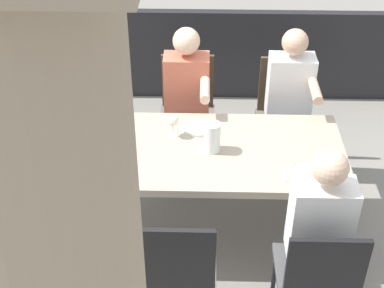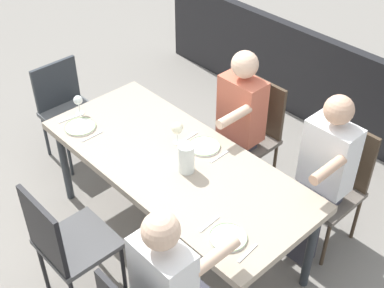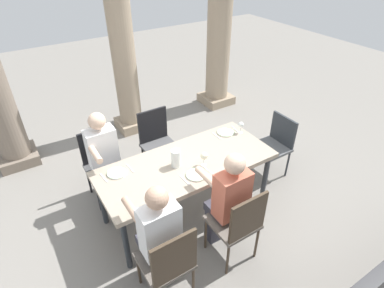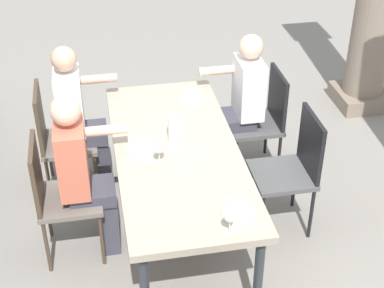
{
  "view_description": "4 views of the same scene",
  "coord_description": "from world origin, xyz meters",
  "px_view_note": "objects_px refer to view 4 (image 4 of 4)",
  "views": [
    {
      "loc": [
        -0.08,
        2.98,
        2.91
      ],
      "look_at": [
        0.0,
        -0.0,
        0.79
      ],
      "focal_mm": 52.21,
      "sensor_mm": 36.0,
      "label": 1
    },
    {
      "loc": [
        -2.06,
        1.76,
        3.0
      ],
      "look_at": [
        -0.08,
        -0.08,
        0.9
      ],
      "focal_mm": 48.71,
      "sensor_mm": 36.0,
      "label": 2
    },
    {
      "loc": [
        -1.45,
        -2.38,
        2.92
      ],
      "look_at": [
        0.13,
        0.1,
        0.9
      ],
      "focal_mm": 29.35,
      "sensor_mm": 36.0,
      "label": 3
    },
    {
      "loc": [
        3.42,
        -0.53,
        3.08
      ],
      "look_at": [
        0.1,
        0.09,
        0.85
      ],
      "focal_mm": 55.37,
      "sensor_mm": 36.0,
      "label": 4
    }
  ],
  "objects_px": {
    "chair_west_north": "(263,116)",
    "plate_0": "(192,97)",
    "chair_mid_north": "(293,165)",
    "wine_glass_2": "(230,217)",
    "chair_mid_south": "(57,192)",
    "diner_guest_third": "(84,172)",
    "chair_west_south": "(57,135)",
    "plate_1": "(142,150)",
    "dining_table": "(177,157)",
    "diner_woman_green": "(80,116)",
    "diner_man_white": "(240,102)",
    "water_pitcher": "(176,129)",
    "wine_glass_1": "(159,148)",
    "plate_2": "(239,212)"
  },
  "relations": [
    {
      "from": "chair_west_north",
      "to": "diner_woman_green",
      "type": "distance_m",
      "value": 1.53
    },
    {
      "from": "chair_mid_north",
      "to": "water_pitcher",
      "type": "xyz_separation_m",
      "value": [
        -0.19,
        -0.85,
        0.3
      ]
    },
    {
      "from": "diner_guest_third",
      "to": "wine_glass_2",
      "type": "xyz_separation_m",
      "value": [
        0.85,
        0.82,
        0.18
      ]
    },
    {
      "from": "chair_west_south",
      "to": "wine_glass_2",
      "type": "xyz_separation_m",
      "value": [
        1.63,
        1.02,
        0.34
      ]
    },
    {
      "from": "chair_west_south",
      "to": "plate_1",
      "type": "distance_m",
      "value": 0.96
    },
    {
      "from": "diner_woman_green",
      "to": "chair_mid_south",
      "type": "bearing_deg",
      "value": -13.7
    },
    {
      "from": "dining_table",
      "to": "chair_mid_north",
      "type": "bearing_deg",
      "value": 85.8
    },
    {
      "from": "diner_guest_third",
      "to": "plate_2",
      "type": "bearing_deg",
      "value": 52.95
    },
    {
      "from": "chair_west_south",
      "to": "plate_0",
      "type": "height_order",
      "value": "chair_west_south"
    },
    {
      "from": "diner_man_white",
      "to": "wine_glass_1",
      "type": "distance_m",
      "value": 1.19
    },
    {
      "from": "dining_table",
      "to": "diner_woman_green",
      "type": "height_order",
      "value": "diner_woman_green"
    },
    {
      "from": "dining_table",
      "to": "chair_west_north",
      "type": "height_order",
      "value": "chair_west_north"
    },
    {
      "from": "chair_mid_north",
      "to": "diner_guest_third",
      "type": "xyz_separation_m",
      "value": [
        -0.0,
        -1.52,
        0.14
      ]
    },
    {
      "from": "diner_guest_third",
      "to": "water_pitcher",
      "type": "bearing_deg",
      "value": 105.57
    },
    {
      "from": "chair_west_south",
      "to": "plate_0",
      "type": "relative_size",
      "value": 4.23
    },
    {
      "from": "diner_woman_green",
      "to": "water_pitcher",
      "type": "xyz_separation_m",
      "value": [
        0.6,
        0.68,
        0.16
      ]
    },
    {
      "from": "chair_mid_north",
      "to": "chair_mid_south",
      "type": "bearing_deg",
      "value": -90.0
    },
    {
      "from": "dining_table",
      "to": "chair_west_south",
      "type": "relative_size",
      "value": 2.14
    },
    {
      "from": "chair_mid_north",
      "to": "diner_guest_third",
      "type": "distance_m",
      "value": 1.53
    },
    {
      "from": "plate_0",
      "to": "wine_glass_2",
      "type": "bearing_deg",
      "value": -2.87
    },
    {
      "from": "chair_west_north",
      "to": "chair_mid_north",
      "type": "xyz_separation_m",
      "value": [
        0.78,
        0.0,
        0.03
      ]
    },
    {
      "from": "diner_man_white",
      "to": "wine_glass_2",
      "type": "height_order",
      "value": "diner_man_white"
    },
    {
      "from": "plate_0",
      "to": "plate_1",
      "type": "distance_m",
      "value": 0.85
    },
    {
      "from": "plate_2",
      "to": "wine_glass_2",
      "type": "bearing_deg",
      "value": -32.64
    },
    {
      "from": "chair_mid_north",
      "to": "wine_glass_2",
      "type": "distance_m",
      "value": 1.14
    },
    {
      "from": "chair_west_south",
      "to": "diner_woman_green",
      "type": "height_order",
      "value": "diner_woman_green"
    },
    {
      "from": "chair_mid_south",
      "to": "diner_guest_third",
      "type": "height_order",
      "value": "diner_guest_third"
    },
    {
      "from": "wine_glass_1",
      "to": "plate_2",
      "type": "bearing_deg",
      "value": 33.01
    },
    {
      "from": "chair_west_north",
      "to": "diner_woman_green",
      "type": "xyz_separation_m",
      "value": [
        -0.0,
        -1.52,
        0.17
      ]
    },
    {
      "from": "diner_guest_third",
      "to": "chair_mid_south",
      "type": "bearing_deg",
      "value": -89.12
    },
    {
      "from": "chair_west_south",
      "to": "plate_1",
      "type": "height_order",
      "value": "chair_west_south"
    },
    {
      "from": "diner_man_white",
      "to": "wine_glass_1",
      "type": "height_order",
      "value": "diner_man_white"
    },
    {
      "from": "chair_mid_south",
      "to": "plate_1",
      "type": "height_order",
      "value": "chair_mid_south"
    },
    {
      "from": "diner_guest_third",
      "to": "plate_0",
      "type": "distance_m",
      "value": 1.2
    },
    {
      "from": "chair_mid_north",
      "to": "chair_mid_south",
      "type": "height_order",
      "value": "chair_mid_north"
    },
    {
      "from": "chair_west_south",
      "to": "water_pitcher",
      "type": "relative_size",
      "value": 4.58
    },
    {
      "from": "plate_0",
      "to": "plate_2",
      "type": "xyz_separation_m",
      "value": [
        1.48,
        0.02,
        -0.0
      ]
    },
    {
      "from": "chair_west_north",
      "to": "plate_0",
      "type": "bearing_deg",
      "value": -90.59
    },
    {
      "from": "chair_west_south",
      "to": "diner_woman_green",
      "type": "relative_size",
      "value": 0.73
    },
    {
      "from": "wine_glass_1",
      "to": "plate_2",
      "type": "distance_m",
      "value": 0.75
    },
    {
      "from": "chair_west_south",
      "to": "plate_1",
      "type": "xyz_separation_m",
      "value": [
        0.69,
        0.62,
        0.24
      ]
    },
    {
      "from": "chair_mid_south",
      "to": "diner_man_white",
      "type": "bearing_deg",
      "value": 117.53
    },
    {
      "from": "diner_woman_green",
      "to": "wine_glass_1",
      "type": "xyz_separation_m",
      "value": [
        0.86,
        0.52,
        0.19
      ]
    },
    {
      "from": "diner_man_white",
      "to": "chair_west_north",
      "type": "bearing_deg",
      "value": 89.14
    },
    {
      "from": "dining_table",
      "to": "diner_guest_third",
      "type": "relative_size",
      "value": 1.57
    },
    {
      "from": "chair_mid_north",
      "to": "wine_glass_1",
      "type": "xyz_separation_m",
      "value": [
        0.07,
        -1.0,
        0.33
      ]
    },
    {
      "from": "dining_table",
      "to": "diner_woman_green",
      "type": "bearing_deg",
      "value": -137.35
    },
    {
      "from": "diner_guest_third",
      "to": "wine_glass_2",
      "type": "height_order",
      "value": "diner_guest_third"
    },
    {
      "from": "chair_west_south",
      "to": "chair_mid_south",
      "type": "distance_m",
      "value": 0.78
    },
    {
      "from": "diner_man_white",
      "to": "plate_1",
      "type": "xyz_separation_m",
      "value": [
        0.7,
        -0.89,
        0.09
      ]
    }
  ]
}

